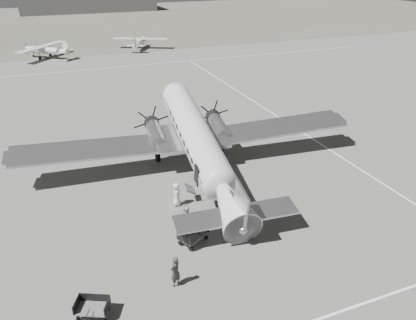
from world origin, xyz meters
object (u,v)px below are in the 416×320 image
object	(u,v)px
ground_crew	(175,271)
hangar_main	(88,0)
dc3_airliner	(198,143)
passenger	(177,194)
baggage_cart_near	(193,235)
ramp_agent	(187,218)
baggage_cart_far	(92,308)
light_plane_left	(45,51)
light_plane_right	(140,43)

from	to	relation	value
ground_crew	hangar_main	bearing A→B (deg)	-127.96
dc3_airliner	passenger	bearing A→B (deg)	-124.75
baggage_cart_near	passenger	distance (m)	4.35
ramp_agent	hangar_main	bearing A→B (deg)	25.35
dc3_airliner	baggage_cart_far	world-z (taller)	dc3_airliner
dc3_airliner	baggage_cart_near	distance (m)	8.94
passenger	hangar_main	bearing A→B (deg)	14.29
baggage_cart_near	baggage_cart_far	xyz separation A→B (m)	(-6.39, -3.54, -0.06)
hangar_main	baggage_cart_far	size ratio (longest dim) A/B	25.62
light_plane_left	light_plane_right	distance (m)	17.12
ground_crew	baggage_cart_far	bearing A→B (deg)	-26.38
light_plane_left	dc3_airliner	bearing A→B (deg)	-128.50
baggage_cart_near	passenger	size ratio (longest dim) A/B	1.07
baggage_cart_near	ground_crew	bearing A→B (deg)	-153.69
light_plane_left	ground_crew	size ratio (longest dim) A/B	6.29
hangar_main	dc3_airliner	size ratio (longest dim) A/B	1.48
hangar_main	passenger	world-z (taller)	hangar_main
baggage_cart_far	ramp_agent	distance (m)	8.15
ground_crew	ramp_agent	xyz separation A→B (m)	(2.17, 4.39, -0.04)
hangar_main	dc3_airliner	xyz separation A→B (m)	(-5.61, -118.25, -0.60)
light_plane_right	ramp_agent	world-z (taller)	light_plane_right
baggage_cart_near	ground_crew	size ratio (longest dim) A/B	1.03
hangar_main	light_plane_right	world-z (taller)	hangar_main
light_plane_left	light_plane_right	xyz separation A→B (m)	(17.00, 2.01, -0.08)
passenger	ground_crew	bearing A→B (deg)	-179.72
hangar_main	baggage_cart_far	world-z (taller)	hangar_main
baggage_cart_near	ramp_agent	world-z (taller)	ramp_agent
hangar_main	ramp_agent	size ratio (longest dim) A/B	24.41
ground_crew	dc3_airliner	bearing A→B (deg)	-149.14
ground_crew	light_plane_right	bearing A→B (deg)	-134.44
dc3_airliner	light_plane_right	xyz separation A→B (m)	(7.09, 51.18, -1.59)
hangar_main	ground_crew	size ratio (longest dim) A/B	23.25
ramp_agent	passenger	xyz separation A→B (m)	(0.23, 2.97, 0.01)
hangar_main	passenger	size ratio (longest dim) A/B	24.24
dc3_airliner	ramp_agent	world-z (taller)	dc3_airliner
dc3_airliner	baggage_cart_near	bearing A→B (deg)	-108.17
baggage_cart_near	ground_crew	distance (m)	3.69
dc3_airliner	passenger	distance (m)	5.09
passenger	light_plane_right	bearing A→B (deg)	7.91
ramp_agent	passenger	world-z (taller)	passenger
hangar_main	ground_crew	xyz separation A→B (m)	(-11.00, -129.29, -2.40)
baggage_cart_far	ramp_agent	bearing A→B (deg)	62.72
light_plane_left	passenger	world-z (taller)	light_plane_left
baggage_cart_near	ramp_agent	xyz separation A→B (m)	(0.10, 1.36, 0.34)
dc3_airliner	ramp_agent	bearing A→B (deg)	-111.47
hangar_main	light_plane_right	xyz separation A→B (m)	(1.48, -67.07, -2.20)
light_plane_right	ramp_agent	distance (m)	58.74
hangar_main	baggage_cart_far	xyz separation A→B (m)	(-15.33, -129.80, -2.84)
light_plane_left	ground_crew	xyz separation A→B (m)	(4.52, -60.21, -0.28)
dc3_airliner	ramp_agent	distance (m)	7.61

